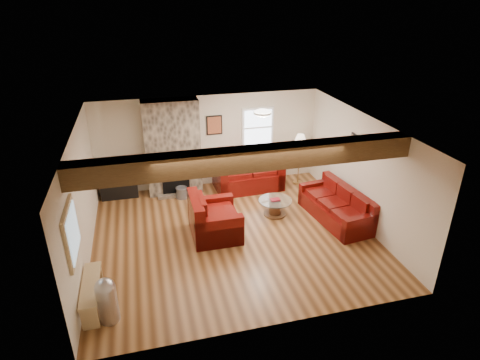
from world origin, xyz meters
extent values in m
plane|color=brown|center=(0.00, 0.00, 0.00)|extent=(8.00, 8.00, 0.00)
plane|color=white|center=(0.00, 0.00, 2.50)|extent=(8.00, 8.00, 0.00)
plane|color=beige|center=(0.00, 2.75, 1.25)|extent=(8.00, 0.00, 8.00)
plane|color=beige|center=(0.00, -2.75, 1.25)|extent=(8.00, 0.00, 8.00)
plane|color=beige|center=(-3.00, 0.00, 1.25)|extent=(0.00, 7.50, 7.50)
plane|color=beige|center=(3.00, 0.00, 1.25)|extent=(0.00, 7.50, 7.50)
cube|color=#372310|center=(0.00, -1.25, 2.31)|extent=(6.00, 0.36, 0.38)
cube|color=#39332C|center=(-1.00, 2.50, 1.25)|extent=(1.40, 0.50, 2.50)
cube|color=black|center=(-1.00, 2.25, 0.45)|extent=(0.70, 0.06, 0.90)
cube|color=#39332C|center=(-1.00, 2.20, 0.04)|extent=(1.00, 0.25, 0.08)
cylinder|color=#402914|center=(1.18, 0.63, 0.02)|extent=(0.54, 0.54, 0.04)
cylinder|color=#402914|center=(1.18, 0.63, 0.18)|extent=(0.29, 0.29, 0.36)
cylinder|color=white|center=(1.18, 0.63, 0.38)|extent=(0.80, 0.80, 0.02)
cube|color=maroon|center=(1.18, 0.63, 0.41)|extent=(0.22, 0.16, 0.03)
cube|color=black|center=(-2.45, 2.53, 0.23)|extent=(0.93, 0.37, 0.46)
imported|color=black|center=(-2.45, 2.53, 0.71)|extent=(0.85, 0.11, 0.49)
cylinder|color=#AC8247|center=(2.39, 2.18, 0.01)|extent=(0.26, 0.26, 0.03)
cylinder|color=#AC8247|center=(2.39, 2.18, 0.64)|extent=(0.03, 0.03, 1.28)
cone|color=beige|center=(2.39, 2.18, 1.30)|extent=(0.37, 0.37, 0.26)
camera|label=1|loc=(-1.72, -7.34, 4.86)|focal=30.00mm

